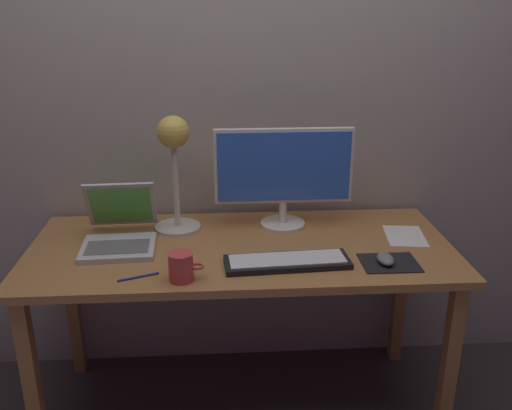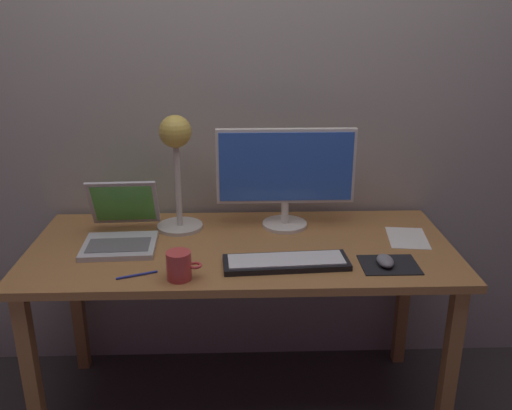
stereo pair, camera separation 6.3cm
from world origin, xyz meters
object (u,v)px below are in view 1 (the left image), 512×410
(keyboard_main, at_px, (287,262))
(coffee_mug, at_px, (181,267))
(monitor, at_px, (284,171))
(pen, at_px, (138,277))
(desk_lamp, at_px, (174,154))
(mouse, at_px, (385,259))
(laptop, at_px, (120,227))

(keyboard_main, height_order, coffee_mug, coffee_mug)
(monitor, height_order, pen, monitor)
(desk_lamp, bearing_deg, monitor, 0.97)
(monitor, bearing_deg, pen, -141.34)
(desk_lamp, xyz_separation_m, mouse, (0.75, -0.37, -0.29))
(keyboard_main, relative_size, pen, 3.20)
(keyboard_main, xyz_separation_m, coffee_mug, (-0.36, -0.09, 0.04))
(desk_lamp, bearing_deg, pen, -104.07)
(keyboard_main, distance_m, laptop, 0.66)
(keyboard_main, bearing_deg, laptop, 158.61)
(laptop, xyz_separation_m, desk_lamp, (0.21, 0.11, 0.25))
(mouse, distance_m, coffee_mug, 0.71)
(desk_lamp, bearing_deg, keyboard_main, -41.18)
(keyboard_main, height_order, pen, keyboard_main)
(desk_lamp, height_order, pen, desk_lamp)
(desk_lamp, height_order, coffee_mug, desk_lamp)
(mouse, bearing_deg, coffee_mug, -174.16)
(desk_lamp, bearing_deg, coffee_mug, -84.57)
(monitor, distance_m, laptop, 0.67)
(mouse, bearing_deg, keyboard_main, 177.10)
(monitor, bearing_deg, coffee_mug, -130.61)
(keyboard_main, bearing_deg, mouse, -2.90)
(mouse, relative_size, coffee_mug, 0.81)
(laptop, bearing_deg, keyboard_main, -21.39)
(desk_lamp, xyz_separation_m, pen, (-0.11, -0.42, -0.31))
(laptop, xyz_separation_m, pen, (0.11, -0.31, -0.06))
(monitor, relative_size, keyboard_main, 1.23)
(mouse, bearing_deg, laptop, 164.94)
(keyboard_main, bearing_deg, desk_lamp, 138.82)
(laptop, distance_m, coffee_mug, 0.42)
(desk_lamp, relative_size, mouse, 4.84)
(keyboard_main, bearing_deg, pen, -172.60)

